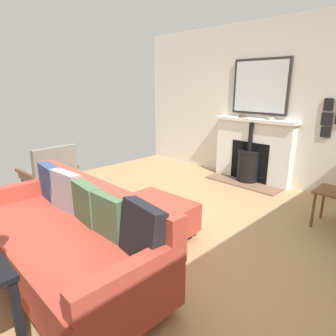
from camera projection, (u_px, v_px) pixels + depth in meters
ground_plane at (144, 239)px, 3.19m from camera, size 5.53×5.54×0.01m
wall_left at (274, 105)px, 4.70m from camera, size 0.12×5.54×2.60m
fireplace at (251, 155)px, 4.94m from camera, size 0.56×1.43×1.08m
mirror_over_mantel at (260, 87)px, 4.70m from camera, size 0.04×0.97×0.88m
mantel_bowl_near at (242, 116)px, 4.94m from camera, size 0.12×0.12×0.05m
mantel_bowl_far at (270, 118)px, 4.59m from camera, size 0.14×0.14×0.04m
sofa at (68, 237)px, 2.50m from camera, size 0.87×2.08×0.83m
ottoman at (157, 215)px, 3.18m from camera, size 0.61×0.81×0.40m
armchair_accent at (51, 170)px, 4.04m from camera, size 0.71×0.62×0.83m
photo_gallery_row at (333, 115)px, 4.04m from camera, size 0.02×0.34×0.56m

